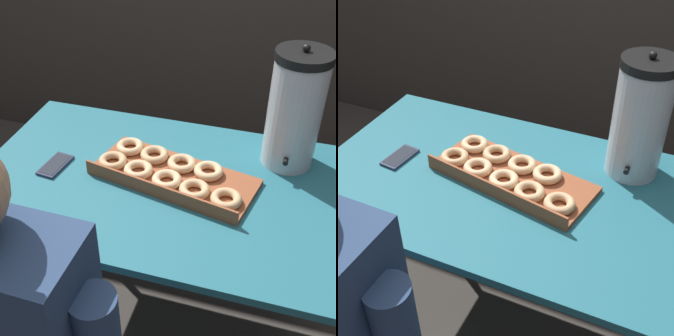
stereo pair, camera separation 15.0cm
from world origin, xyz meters
TOP-DOWN VIEW (x-y plane):
  - ground_plane at (0.00, 0.00)m, footprint 12.00×12.00m
  - folding_table at (0.00, 0.00)m, footprint 1.27×0.77m
  - donut_box at (0.00, 0.02)m, footprint 0.58×0.34m
  - coffee_urn at (0.36, 0.24)m, footprint 0.18×0.20m
  - cell_phone at (-0.39, -0.03)m, footprint 0.08×0.14m

SIDE VIEW (x-z plane):
  - ground_plane at x=0.00m, z-range 0.00..0.00m
  - folding_table at x=0.00m, z-range 0.31..1.03m
  - cell_phone at x=-0.39m, z-range 0.72..0.73m
  - donut_box at x=0.00m, z-range 0.71..0.76m
  - coffee_urn at x=0.36m, z-range 0.70..1.13m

